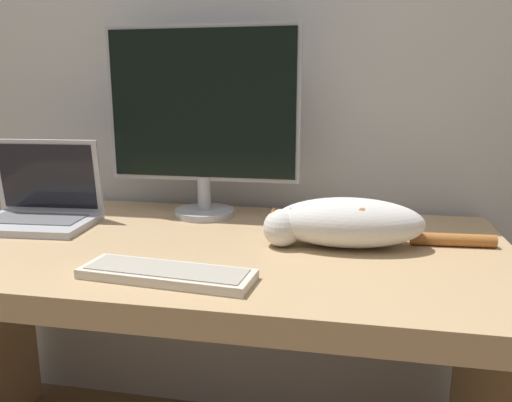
{
  "coord_description": "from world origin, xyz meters",
  "views": [
    {
      "loc": [
        0.4,
        -0.78,
        1.16
      ],
      "look_at": [
        0.18,
        0.36,
        0.9
      ],
      "focal_mm": 35.0,
      "sensor_mm": 36.0,
      "label": 1
    }
  ],
  "objects_px": {
    "laptop": "(38,208)",
    "external_keyboard": "(167,274)",
    "cat": "(346,222)",
    "monitor": "(203,115)"
  },
  "relations": [
    {
      "from": "external_keyboard",
      "to": "cat",
      "type": "height_order",
      "value": "cat"
    },
    {
      "from": "laptop",
      "to": "external_keyboard",
      "type": "bearing_deg",
      "value": -36.82
    },
    {
      "from": "laptop",
      "to": "cat",
      "type": "xyz_separation_m",
      "value": [
        0.87,
        -0.04,
        0.01
      ]
    },
    {
      "from": "external_keyboard",
      "to": "cat",
      "type": "distance_m",
      "value": 0.46
    },
    {
      "from": "monitor",
      "to": "laptop",
      "type": "bearing_deg",
      "value": -156.76
    },
    {
      "from": "laptop",
      "to": "cat",
      "type": "distance_m",
      "value": 0.87
    },
    {
      "from": "monitor",
      "to": "cat",
      "type": "distance_m",
      "value": 0.54
    },
    {
      "from": "external_keyboard",
      "to": "cat",
      "type": "bearing_deg",
      "value": 44.67
    },
    {
      "from": "laptop",
      "to": "cat",
      "type": "bearing_deg",
      "value": -6.56
    },
    {
      "from": "laptop",
      "to": "cat",
      "type": "relative_size",
      "value": 0.6
    }
  ]
}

